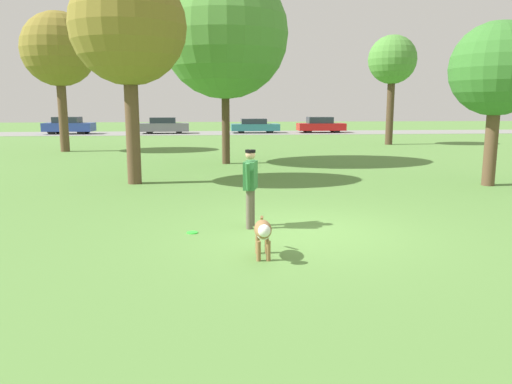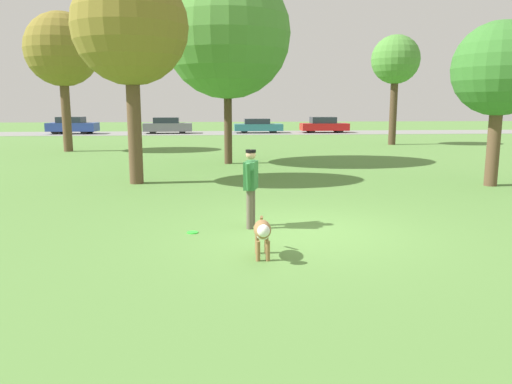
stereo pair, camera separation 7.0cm
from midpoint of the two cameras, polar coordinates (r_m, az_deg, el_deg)
The scene contains 14 objects.
ground_plane at distance 9.82m, azimuth 5.13°, elevation -4.49°, with size 120.00×120.00×0.00m, color #56843D.
far_road_strip at distance 42.91m, azimuth -2.86°, elevation 6.76°, with size 120.00×6.00×0.01m.
person at distance 9.91m, azimuth -0.84°, elevation 1.17°, with size 0.33×0.71×1.57m.
dog at distance 8.02m, azimuth 0.56°, elevation -4.52°, with size 0.31×1.05×0.64m.
frisbee at distance 9.74m, azimuth -7.51°, elevation -4.61°, with size 0.22×0.22×0.02m.
tree_far_left at distance 28.02m, azimuth -21.69°, elevation 14.84°, with size 3.71×3.71×7.04m.
tree_near_left at distance 16.04m, azimuth -14.51°, elevation 17.70°, with size 3.46×3.46×6.45m.
tree_far_right at distance 31.71m, azimuth 15.26°, elevation 14.23°, with size 2.87×2.87×6.49m.
tree_near_right at distance 16.65m, azimuth 25.73°, elevation 12.45°, with size 2.75×2.75×4.85m.
tree_mid_center at distance 20.89m, azimuth -3.69°, elevation 17.52°, with size 5.09×5.09×7.73m.
parked_car_blue at distance 44.06m, azimuth -20.67°, elevation 7.12°, with size 4.01×2.02×1.40m.
parked_car_grey at distance 42.71m, azimuth -10.49°, elevation 7.46°, with size 4.07×1.92×1.34m.
parked_car_teal at distance 42.80m, azimuth -0.20°, elevation 7.57°, with size 4.09×1.80×1.21m.
parked_car_red at distance 43.61m, azimuth 7.35°, elevation 7.60°, with size 4.04×1.87×1.34m.
Camera 1 is at (-1.76, -9.35, 2.46)m, focal length 35.00 mm.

